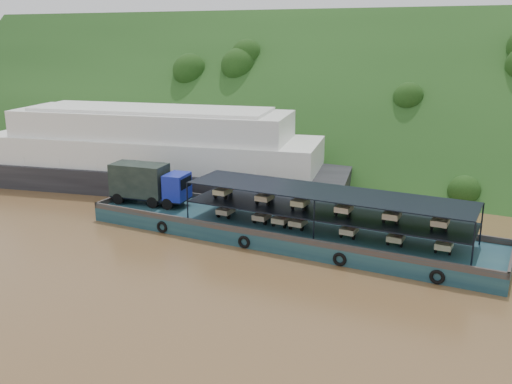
% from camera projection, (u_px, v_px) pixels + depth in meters
% --- Properties ---
extents(ground, '(160.00, 160.00, 0.00)m').
position_uv_depth(ground, '(261.00, 241.00, 47.40)').
color(ground, brown).
rests_on(ground, ground).
extents(hillside, '(140.00, 39.60, 39.60)m').
position_uv_depth(hillside, '(377.00, 158.00, 78.33)').
color(hillside, '#183714').
rests_on(hillside, ground).
extents(cargo_barge, '(35.03, 7.18, 4.96)m').
position_uv_depth(cargo_barge, '(267.00, 222.00, 48.24)').
color(cargo_barge, '#122E3F').
rests_on(cargo_barge, ground).
extents(passenger_ferry, '(44.80, 20.05, 8.80)m').
position_uv_depth(passenger_ferry, '(153.00, 152.00, 63.42)').
color(passenger_ferry, black).
rests_on(passenger_ferry, ground).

